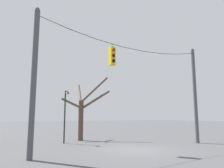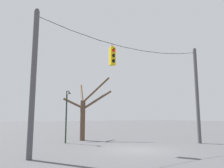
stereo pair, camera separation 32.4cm
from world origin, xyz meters
The scene contains 7 objects.
ground_plane centered at (0.00, 0.00, 0.00)m, with size 200.00×200.00×0.00m, color #4C4C4F.
utility_pole_left centered at (-6.47, 0.25, 3.92)m, with size 0.29×0.29×7.87m.
utility_pole_right centered at (6.47, 0.25, 3.92)m, with size 0.29×0.29×7.87m.
span_wire centered at (0.00, 0.25, 6.94)m, with size 12.95×0.03×0.79m.
traffic_light_near_right_pole centered at (-1.72, 0.25, 5.91)m, with size 0.34×0.46×1.40m.
street_lamp centered at (-2.63, 5.68, 2.84)m, with size 0.37×0.66×4.19m.
bare_tree centered at (-0.39, 7.13, 2.67)m, with size 4.01×3.87×5.85m.
Camera 2 is at (-8.80, -11.25, 2.06)m, focal length 35.00 mm.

